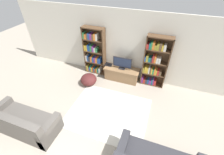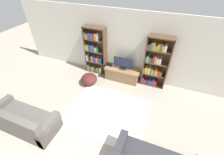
# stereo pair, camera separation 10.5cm
# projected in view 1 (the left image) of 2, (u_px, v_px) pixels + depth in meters

# --- Properties ---
(wall_back) EXTENTS (8.80, 0.06, 2.60)m
(wall_back) POSITION_uv_depth(u_px,v_px,m) (122.00, 46.00, 5.56)
(wall_back) COLOR silver
(wall_back) RESTS_ON ground_plane
(bookshelf_left) EXTENTS (0.85, 0.30, 1.94)m
(bookshelf_left) POSITION_uv_depth(u_px,v_px,m) (94.00, 52.00, 5.95)
(bookshelf_left) COLOR #513823
(bookshelf_left) RESTS_ON ground_plane
(bookshelf_right) EXTENTS (0.85, 0.30, 1.94)m
(bookshelf_right) POSITION_uv_depth(u_px,v_px,m) (154.00, 63.00, 5.31)
(bookshelf_right) COLOR #513823
(bookshelf_right) RESTS_ON ground_plane
(tv_stand) EXTENTS (1.36, 0.52, 0.51)m
(tv_stand) POSITION_uv_depth(u_px,v_px,m) (122.00, 74.00, 5.93)
(tv_stand) COLOR #8E6B47
(tv_stand) RESTS_ON ground_plane
(television) EXTENTS (0.72, 0.16, 0.48)m
(television) POSITION_uv_depth(u_px,v_px,m) (122.00, 63.00, 5.61)
(television) COLOR black
(television) RESTS_ON tv_stand
(laptop) EXTENTS (0.29, 0.25, 0.03)m
(laptop) POSITION_uv_depth(u_px,v_px,m) (109.00, 64.00, 5.98)
(laptop) COLOR #28282D
(laptop) RESTS_ON tv_stand
(area_rug) EXTENTS (2.43, 1.97, 0.02)m
(area_rug) POSITION_uv_depth(u_px,v_px,m) (109.00, 112.00, 4.74)
(area_rug) COLOR beige
(area_rug) RESTS_ON ground_plane
(couch_left_sectional) EXTENTS (1.90, 0.81, 0.86)m
(couch_left_sectional) POSITION_uv_depth(u_px,v_px,m) (23.00, 123.00, 4.10)
(couch_left_sectional) COLOR #56514C
(couch_left_sectional) RESTS_ON ground_plane
(beanbag_ottoman) EXTENTS (0.61, 0.61, 0.43)m
(beanbag_ottoman) POSITION_uv_depth(u_px,v_px,m) (89.00, 80.00, 5.72)
(beanbag_ottoman) COLOR #4C1E1E
(beanbag_ottoman) RESTS_ON ground_plane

